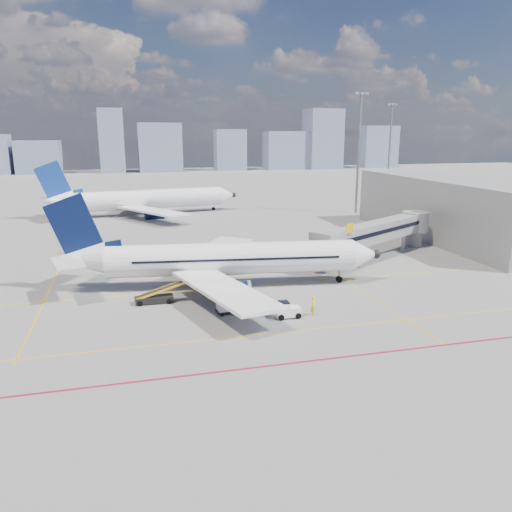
{
  "coord_description": "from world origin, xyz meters",
  "views": [
    {
      "loc": [
        -10.93,
        -45.32,
        17.18
      ],
      "look_at": [
        2.5,
        6.27,
        4.0
      ],
      "focal_mm": 35.0,
      "sensor_mm": 36.0,
      "label": 1
    }
  ],
  "objects_px": {
    "second_aircraft": "(142,200)",
    "cargo_dolly": "(232,303)",
    "belt_loader": "(156,297)",
    "ramp_worker": "(313,306)",
    "main_aircraft": "(218,259)",
    "baggage_tug": "(287,310)"
  },
  "relations": [
    {
      "from": "second_aircraft",
      "to": "cargo_dolly",
      "type": "height_order",
      "value": "second_aircraft"
    },
    {
      "from": "belt_loader",
      "to": "ramp_worker",
      "type": "distance_m",
      "value": 16.39
    },
    {
      "from": "cargo_dolly",
      "to": "belt_loader",
      "type": "distance_m",
      "value": 8.58
    },
    {
      "from": "ramp_worker",
      "to": "main_aircraft",
      "type": "bearing_deg",
      "value": 60.21
    },
    {
      "from": "cargo_dolly",
      "to": "belt_loader",
      "type": "bearing_deg",
      "value": 140.03
    },
    {
      "from": "cargo_dolly",
      "to": "belt_loader",
      "type": "xyz_separation_m",
      "value": [
        -7.09,
        4.82,
        -0.35
      ]
    },
    {
      "from": "baggage_tug",
      "to": "belt_loader",
      "type": "relative_size",
      "value": 0.43
    },
    {
      "from": "baggage_tug",
      "to": "cargo_dolly",
      "type": "xyz_separation_m",
      "value": [
        -4.76,
        2.67,
        0.16
      ]
    },
    {
      "from": "main_aircraft",
      "to": "cargo_dolly",
      "type": "distance_m",
      "value": 9.05
    },
    {
      "from": "main_aircraft",
      "to": "belt_loader",
      "type": "height_order",
      "value": "main_aircraft"
    },
    {
      "from": "baggage_tug",
      "to": "ramp_worker",
      "type": "relative_size",
      "value": 1.18
    },
    {
      "from": "second_aircraft",
      "to": "ramp_worker",
      "type": "height_order",
      "value": "second_aircraft"
    },
    {
      "from": "main_aircraft",
      "to": "belt_loader",
      "type": "distance_m",
      "value": 8.76
    },
    {
      "from": "main_aircraft",
      "to": "ramp_worker",
      "type": "xyz_separation_m",
      "value": [
        7.15,
        -11.51,
        -2.22
      ]
    },
    {
      "from": "main_aircraft",
      "to": "second_aircraft",
      "type": "xyz_separation_m",
      "value": [
        -6.44,
        55.41,
        -0.01
      ]
    },
    {
      "from": "belt_loader",
      "to": "second_aircraft",
      "type": "bearing_deg",
      "value": 89.2
    },
    {
      "from": "belt_loader",
      "to": "ramp_worker",
      "type": "relative_size",
      "value": 2.76
    },
    {
      "from": "second_aircraft",
      "to": "main_aircraft",
      "type": "bearing_deg",
      "value": -91.49
    },
    {
      "from": "main_aircraft",
      "to": "second_aircraft",
      "type": "height_order",
      "value": "second_aircraft"
    },
    {
      "from": "cargo_dolly",
      "to": "main_aircraft",
      "type": "bearing_deg",
      "value": 82.39
    },
    {
      "from": "baggage_tug",
      "to": "ramp_worker",
      "type": "xyz_separation_m",
      "value": [
        2.67,
        -0.1,
        0.22
      ]
    },
    {
      "from": "belt_loader",
      "to": "baggage_tug",
      "type": "bearing_deg",
      "value": -32.19
    }
  ]
}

